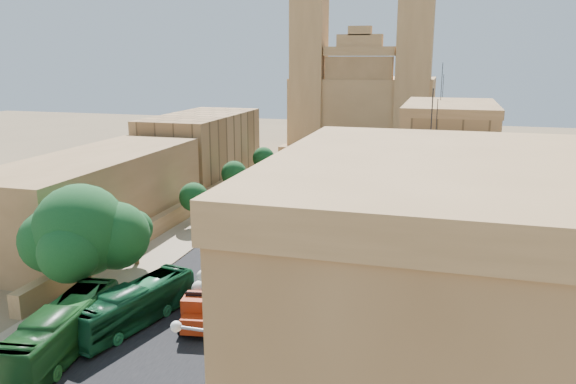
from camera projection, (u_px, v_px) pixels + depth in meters
The scene contains 33 objects.
ground at pixel (177, 344), 36.00m from camera, with size 260.00×260.00×0.00m, color brown.
road_surface at pixel (298, 218), 64.05m from camera, with size 14.00×140.00×0.01m, color black.
sidewalk_east at pixel (381, 225), 61.53m from camera, with size 5.00×140.00×0.01m, color #8F7A5E.
sidewalk_west at pixel (220, 212), 66.58m from camera, with size 5.00×140.00×0.01m, color #8F7A5E.
kerb_east at pixel (358, 222), 62.18m from camera, with size 0.25×140.00×0.12m, color #8F7A5E.
kerb_west at pixel (240, 213), 65.90m from camera, with size 0.25×140.00×0.12m, color #8F7A5E.
townhouse_a at pixel (439, 299), 27.45m from camera, with size 9.00×14.00×16.40m.
townhouse_b at pixel (442, 230), 40.72m from camera, with size 9.00×14.00×14.90m.
townhouse_c at pixel (446, 175), 53.52m from camera, with size 9.00×14.00×17.40m.
townhouse_d at pixel (446, 158), 66.79m from camera, with size 9.00×14.00×15.90m.
west_wall at pixel (156, 227), 57.82m from camera, with size 1.00×40.00×1.80m, color #997145.
west_building_low at pixel (95, 197), 56.63m from camera, with size 10.00×28.00×8.40m, color olive.
west_building_mid at pixel (202, 149), 80.76m from camera, with size 10.00×22.00×10.00m, color #A3784A.
church at pixel (363, 102), 107.28m from camera, with size 28.00×22.50×36.30m.
ficus_tree at pixel (82, 234), 41.00m from camera, with size 9.02×8.30×9.02m.
street_tree_a at pixel (135, 229), 49.11m from camera, with size 3.20×3.20×4.91m.
street_tree_b at pixel (194, 197), 60.35m from camera, with size 3.13×3.13×4.82m.
street_tree_c at pixel (234, 174), 71.53m from camera, with size 3.30×3.30×5.07m.
street_tree_d at pixel (264, 158), 82.76m from camera, with size 3.27×3.27×5.02m.
red_truck at pixel (206, 298), 38.91m from camera, with size 3.38×6.55×3.67m.
olive_pickup at pixel (324, 240), 53.05m from camera, with size 3.02×5.54×2.17m.
bus_green_south at pixel (62, 330), 34.49m from camera, with size 2.61×11.16×3.11m, color #194F1F.
bus_green_north at pixel (134, 305), 38.28m from camera, with size 2.40×10.25×2.86m, color #15542E.
bus_red_east at pixel (298, 263), 46.04m from camera, with size 2.43×10.40×2.90m, color #9D1906.
bus_cream_east at pixel (317, 230), 55.45m from camera, with size 2.13×9.12×2.54m, color beige.
car_blue_a at pixel (228, 232), 56.81m from camera, with size 1.61×3.99×1.36m, color #506ABE.
car_white_a at pixel (298, 207), 65.90m from camera, with size 1.51×4.33×1.43m, color white.
car_cream at pixel (327, 236), 55.68m from camera, with size 2.11×4.58×1.27m, color #FFECB1.
car_dkblue at pixel (281, 190), 74.89m from camera, with size 1.84×4.54×1.32m, color #151840.
car_white_b at pixel (357, 186), 77.21m from camera, with size 1.40×3.47×1.18m, color silver.
car_blue_b at pixel (312, 176), 83.45m from camera, with size 1.36×3.89×1.28m, color #4C77BF.
pedestrian_a at pixel (347, 309), 38.73m from camera, with size 0.71×0.47×1.96m, color black.
pedestrian_c at pixel (338, 263), 48.15m from camera, with size 0.86×0.36×1.47m, color #39393C.
Camera 1 is at (15.79, -29.52, 17.93)m, focal length 35.00 mm.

